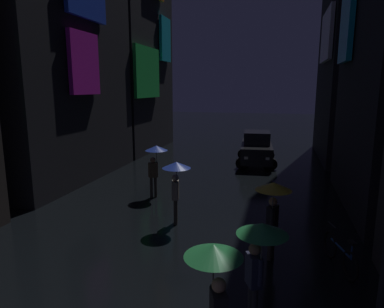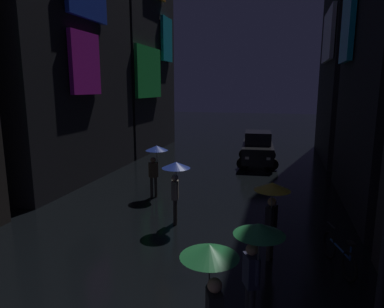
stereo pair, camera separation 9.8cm
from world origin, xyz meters
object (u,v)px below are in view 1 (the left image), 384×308
at_px(pedestrian_foreground_right_green, 215,274).
at_px(pedestrian_near_crossing_blue, 176,175).
at_px(car_distant, 256,149).
at_px(pedestrian_midstreet_centre_yellow, 273,199).
at_px(pedestrian_foreground_left_blue, 155,157).
at_px(pedestrian_far_right_green, 259,246).
at_px(bicycle_parked_at_storefront, 340,254).

height_order(pedestrian_foreground_right_green, pedestrian_near_crossing_blue, same).
height_order(pedestrian_foreground_right_green, car_distant, pedestrian_foreground_right_green).
bearing_deg(pedestrian_midstreet_centre_yellow, pedestrian_near_crossing_blue, 151.62).
relative_size(pedestrian_foreground_left_blue, pedestrian_far_right_green, 1.00).
bearing_deg(pedestrian_near_crossing_blue, pedestrian_far_right_green, -56.62).
bearing_deg(bicycle_parked_at_storefront, pedestrian_near_crossing_blue, 161.36).
distance_m(pedestrian_foreground_right_green, car_distant, 15.28).
height_order(pedestrian_near_crossing_blue, car_distant, pedestrian_near_crossing_blue).
xyz_separation_m(pedestrian_foreground_right_green, pedestrian_far_right_green, (0.58, 1.09, 0.00)).
relative_size(pedestrian_midstreet_centre_yellow, car_distant, 0.50).
bearing_deg(pedestrian_foreground_left_blue, pedestrian_near_crossing_blue, -57.36).
bearing_deg(pedestrian_far_right_green, pedestrian_foreground_left_blue, 123.11).
relative_size(pedestrian_foreground_left_blue, bicycle_parked_at_storefront, 1.20).
xyz_separation_m(pedestrian_foreground_left_blue, car_distant, (3.53, 7.20, -0.74)).
relative_size(pedestrian_far_right_green, bicycle_parked_at_storefront, 1.20).
height_order(pedestrian_midstreet_centre_yellow, bicycle_parked_at_storefront, pedestrian_midstreet_centre_yellow).
bearing_deg(bicycle_parked_at_storefront, pedestrian_midstreet_centre_yellow, -178.12).
bearing_deg(pedestrian_foreground_right_green, pedestrian_far_right_green, 61.80).
height_order(pedestrian_foreground_right_green, pedestrian_far_right_green, same).
relative_size(pedestrian_near_crossing_blue, bicycle_parked_at_storefront, 1.20).
relative_size(pedestrian_foreground_right_green, pedestrian_midstreet_centre_yellow, 1.00).
xyz_separation_m(pedestrian_far_right_green, pedestrian_midstreet_centre_yellow, (0.17, 2.71, 0.00)).
distance_m(pedestrian_far_right_green, car_distant, 14.22).
height_order(pedestrian_near_crossing_blue, pedestrian_midstreet_centre_yellow, same).
distance_m(pedestrian_foreground_left_blue, pedestrian_far_right_green, 8.32).
distance_m(pedestrian_far_right_green, pedestrian_midstreet_centre_yellow, 2.71).
xyz_separation_m(pedestrian_far_right_green, car_distant, (-1.02, 14.16, -0.74)).
height_order(pedestrian_foreground_right_green, pedestrian_midstreet_centre_yellow, same).
height_order(pedestrian_near_crossing_blue, pedestrian_foreground_left_blue, same).
distance_m(pedestrian_near_crossing_blue, bicycle_parked_at_storefront, 5.12).
distance_m(pedestrian_near_crossing_blue, car_distant, 10.02).
xyz_separation_m(pedestrian_midstreet_centre_yellow, bicycle_parked_at_storefront, (1.66, 0.05, -1.28)).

